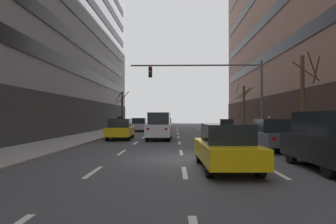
# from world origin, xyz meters

# --- Properties ---
(ground_plane) EXTENTS (120.00, 120.00, 0.00)m
(ground_plane) POSITION_xyz_m (0.00, 0.00, 0.00)
(ground_plane) COLOR #424247
(sidewalk_left) EXTENTS (3.68, 80.00, 0.14)m
(sidewalk_left) POSITION_xyz_m (-7.92, 0.00, 0.07)
(sidewalk_left) COLOR gray
(sidewalk_left) RESTS_ON ground
(lane_stripe_l1_s3) EXTENTS (0.16, 2.00, 0.01)m
(lane_stripe_l1_s3) POSITION_xyz_m (-3.04, -3.00, 0.00)
(lane_stripe_l1_s3) COLOR silver
(lane_stripe_l1_s3) RESTS_ON ground
(lane_stripe_l1_s4) EXTENTS (0.16, 2.00, 0.01)m
(lane_stripe_l1_s4) POSITION_xyz_m (-3.04, 2.00, 0.00)
(lane_stripe_l1_s4) COLOR silver
(lane_stripe_l1_s4) RESTS_ON ground
(lane_stripe_l1_s5) EXTENTS (0.16, 2.00, 0.01)m
(lane_stripe_l1_s5) POSITION_xyz_m (-3.04, 7.00, 0.00)
(lane_stripe_l1_s5) COLOR silver
(lane_stripe_l1_s5) RESTS_ON ground
(lane_stripe_l1_s6) EXTENTS (0.16, 2.00, 0.01)m
(lane_stripe_l1_s6) POSITION_xyz_m (-3.04, 12.00, 0.00)
(lane_stripe_l1_s6) COLOR silver
(lane_stripe_l1_s6) RESTS_ON ground
(lane_stripe_l1_s7) EXTENTS (0.16, 2.00, 0.01)m
(lane_stripe_l1_s7) POSITION_xyz_m (-3.04, 17.00, 0.00)
(lane_stripe_l1_s7) COLOR silver
(lane_stripe_l1_s7) RESTS_ON ground
(lane_stripe_l1_s8) EXTENTS (0.16, 2.00, 0.01)m
(lane_stripe_l1_s8) POSITION_xyz_m (-3.04, 22.00, 0.00)
(lane_stripe_l1_s8) COLOR silver
(lane_stripe_l1_s8) RESTS_ON ground
(lane_stripe_l1_s9) EXTENTS (0.16, 2.00, 0.01)m
(lane_stripe_l1_s9) POSITION_xyz_m (-3.04, 27.00, 0.00)
(lane_stripe_l1_s9) COLOR silver
(lane_stripe_l1_s9) RESTS_ON ground
(lane_stripe_l1_s10) EXTENTS (0.16, 2.00, 0.01)m
(lane_stripe_l1_s10) POSITION_xyz_m (-3.04, 32.00, 0.00)
(lane_stripe_l1_s10) COLOR silver
(lane_stripe_l1_s10) RESTS_ON ground
(lane_stripe_l2_s3) EXTENTS (0.16, 2.00, 0.01)m
(lane_stripe_l2_s3) POSITION_xyz_m (0.00, -3.00, 0.00)
(lane_stripe_l2_s3) COLOR silver
(lane_stripe_l2_s3) RESTS_ON ground
(lane_stripe_l2_s4) EXTENTS (0.16, 2.00, 0.01)m
(lane_stripe_l2_s4) POSITION_xyz_m (0.00, 2.00, 0.00)
(lane_stripe_l2_s4) COLOR silver
(lane_stripe_l2_s4) RESTS_ON ground
(lane_stripe_l2_s5) EXTENTS (0.16, 2.00, 0.01)m
(lane_stripe_l2_s5) POSITION_xyz_m (0.00, 7.00, 0.00)
(lane_stripe_l2_s5) COLOR silver
(lane_stripe_l2_s5) RESTS_ON ground
(lane_stripe_l2_s6) EXTENTS (0.16, 2.00, 0.01)m
(lane_stripe_l2_s6) POSITION_xyz_m (0.00, 12.00, 0.00)
(lane_stripe_l2_s6) COLOR silver
(lane_stripe_l2_s6) RESTS_ON ground
(lane_stripe_l2_s7) EXTENTS (0.16, 2.00, 0.01)m
(lane_stripe_l2_s7) POSITION_xyz_m (0.00, 17.00, 0.00)
(lane_stripe_l2_s7) COLOR silver
(lane_stripe_l2_s7) RESTS_ON ground
(lane_stripe_l2_s8) EXTENTS (0.16, 2.00, 0.01)m
(lane_stripe_l2_s8) POSITION_xyz_m (0.00, 22.00, 0.00)
(lane_stripe_l2_s8) COLOR silver
(lane_stripe_l2_s8) RESTS_ON ground
(lane_stripe_l2_s9) EXTENTS (0.16, 2.00, 0.01)m
(lane_stripe_l2_s9) POSITION_xyz_m (0.00, 27.00, 0.00)
(lane_stripe_l2_s9) COLOR silver
(lane_stripe_l2_s9) RESTS_ON ground
(lane_stripe_l2_s10) EXTENTS (0.16, 2.00, 0.01)m
(lane_stripe_l2_s10) POSITION_xyz_m (0.00, 32.00, 0.00)
(lane_stripe_l2_s10) COLOR silver
(lane_stripe_l2_s10) RESTS_ON ground
(lane_stripe_l3_s3) EXTENTS (0.16, 2.00, 0.01)m
(lane_stripe_l3_s3) POSITION_xyz_m (3.04, -3.00, 0.00)
(lane_stripe_l3_s3) COLOR silver
(lane_stripe_l3_s3) RESTS_ON ground
(lane_stripe_l3_s4) EXTENTS (0.16, 2.00, 0.01)m
(lane_stripe_l3_s4) POSITION_xyz_m (3.04, 2.00, 0.00)
(lane_stripe_l3_s4) COLOR silver
(lane_stripe_l3_s4) RESTS_ON ground
(lane_stripe_l3_s5) EXTENTS (0.16, 2.00, 0.01)m
(lane_stripe_l3_s5) POSITION_xyz_m (3.04, 7.00, 0.00)
(lane_stripe_l3_s5) COLOR silver
(lane_stripe_l3_s5) RESTS_ON ground
(lane_stripe_l3_s6) EXTENTS (0.16, 2.00, 0.01)m
(lane_stripe_l3_s6) POSITION_xyz_m (3.04, 12.00, 0.00)
(lane_stripe_l3_s6) COLOR silver
(lane_stripe_l3_s6) RESTS_ON ground
(lane_stripe_l3_s7) EXTENTS (0.16, 2.00, 0.01)m
(lane_stripe_l3_s7) POSITION_xyz_m (3.04, 17.00, 0.00)
(lane_stripe_l3_s7) COLOR silver
(lane_stripe_l3_s7) RESTS_ON ground
(lane_stripe_l3_s8) EXTENTS (0.16, 2.00, 0.01)m
(lane_stripe_l3_s8) POSITION_xyz_m (3.04, 22.00, 0.00)
(lane_stripe_l3_s8) COLOR silver
(lane_stripe_l3_s8) RESTS_ON ground
(lane_stripe_l3_s9) EXTENTS (0.16, 2.00, 0.01)m
(lane_stripe_l3_s9) POSITION_xyz_m (3.04, 27.00, 0.00)
(lane_stripe_l3_s9) COLOR silver
(lane_stripe_l3_s9) RESTS_ON ground
(lane_stripe_l3_s10) EXTENTS (0.16, 2.00, 0.01)m
(lane_stripe_l3_s10) POSITION_xyz_m (3.04, 32.00, 0.00)
(lane_stripe_l3_s10) COLOR silver
(lane_stripe_l3_s10) RESTS_ON ground
(taxi_driving_0) EXTENTS (1.91, 4.25, 1.74)m
(taxi_driving_0) POSITION_xyz_m (-1.64, 27.82, 0.78)
(taxi_driving_0) COLOR black
(taxi_driving_0) RESTS_ON ground
(taxi_driving_1) EXTENTS (2.04, 4.47, 1.82)m
(taxi_driving_1) POSITION_xyz_m (-4.65, 9.86, 0.81)
(taxi_driving_1) COLOR black
(taxi_driving_1) RESTS_ON ground
(car_driving_2) EXTENTS (1.85, 4.32, 1.61)m
(car_driving_2) POSITION_xyz_m (-4.68, 21.93, 0.79)
(car_driving_2) COLOR black
(car_driving_2) RESTS_ON ground
(taxi_driving_3) EXTENTS (1.89, 4.29, 1.76)m
(taxi_driving_3) POSITION_xyz_m (1.46, -2.47, 0.78)
(taxi_driving_3) COLOR black
(taxi_driving_3) RESTS_ON ground
(car_driving_4) EXTENTS (1.95, 4.45, 2.13)m
(car_driving_4) POSITION_xyz_m (-1.53, 9.61, 1.06)
(car_driving_4) COLOR black
(car_driving_4) RESTS_ON ground
(car_parked_1) EXTENTS (1.84, 4.23, 2.03)m
(car_parked_1) POSITION_xyz_m (5.03, -2.46, 1.01)
(car_parked_1) COLOR black
(car_parked_1) RESTS_ON ground
(car_parked_2) EXTENTS (1.92, 4.54, 1.70)m
(car_parked_2) POSITION_xyz_m (5.03, 3.23, 0.84)
(car_parked_2) COLOR black
(car_parked_2) RESTS_ON ground
(traffic_signal_0) EXTENTS (10.37, 0.35, 6.09)m
(traffic_signal_0) POSITION_xyz_m (3.16, 9.72, 4.50)
(traffic_signal_0) COLOR #4C4C51
(traffic_signal_0) RESTS_ON sidewalk_right
(street_tree_0) EXTENTS (2.14, 1.46, 5.65)m
(street_tree_0) POSITION_xyz_m (7.56, 19.78, 2.98)
(street_tree_0) COLOR #4C3823
(street_tree_0) RESTS_ON sidewalk_right
(street_tree_1) EXTENTS (1.79, 1.27, 5.21)m
(street_tree_1) POSITION_xyz_m (-7.57, 25.87, 2.86)
(street_tree_1) COLOR #4C3823
(street_tree_1) RESTS_ON sidewalk_left
(street_tree_2) EXTENTS (1.88, 1.56, 5.53)m
(street_tree_2) POSITION_xyz_m (7.58, 5.08, 3.02)
(street_tree_2) COLOR #4C3823
(street_tree_2) RESTS_ON sidewalk_right
(pedestrian_0) EXTENTS (0.50, 0.32, 1.72)m
(pedestrian_0) POSITION_xyz_m (8.63, 14.51, 1.14)
(pedestrian_0) COLOR brown
(pedestrian_0) RESTS_ON sidewalk_right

